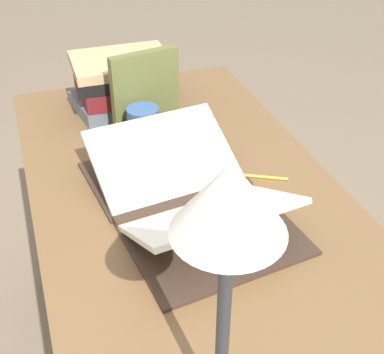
% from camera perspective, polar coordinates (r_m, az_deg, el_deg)
% --- Properties ---
extents(reading_desk, '(1.42, 0.70, 0.75)m').
position_cam_1_polar(reading_desk, '(1.25, 0.52, -7.10)').
color(reading_desk, brown).
rests_on(reading_desk, ground_plane).
extents(open_book, '(0.56, 0.40, 0.12)m').
position_cam_1_polar(open_book, '(1.17, -0.68, -1.75)').
color(open_book, '#38281E').
rests_on(open_book, reading_desk).
extents(book_stack_tall, '(0.23, 0.30, 0.15)m').
position_cam_1_polar(book_stack_tall, '(1.58, -7.44, 10.03)').
color(book_stack_tall, slate).
rests_on(book_stack_tall, reading_desk).
extents(book_standing_upright, '(0.06, 0.19, 0.22)m').
position_cam_1_polar(book_standing_upright, '(1.44, -4.97, 9.07)').
color(book_standing_upright, brown).
rests_on(book_standing_upright, reading_desk).
extents(reading_lamp, '(0.13, 0.13, 0.44)m').
position_cam_1_polar(reading_lamp, '(0.60, 3.80, -6.94)').
color(reading_lamp, '#2D2D33').
rests_on(reading_lamp, reading_desk).
extents(coffee_mug, '(0.11, 0.08, 0.10)m').
position_cam_1_polar(coffee_mug, '(1.39, -5.14, 5.42)').
color(coffee_mug, '#335184').
rests_on(coffee_mug, reading_desk).
extents(pencil, '(0.07, 0.13, 0.01)m').
position_cam_1_polar(pencil, '(1.29, 7.01, 0.06)').
color(pencil, gold).
rests_on(pencil, reading_desk).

